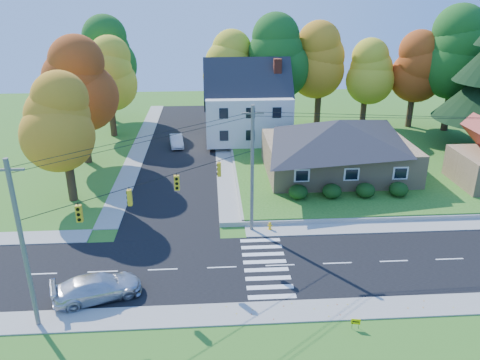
{
  "coord_description": "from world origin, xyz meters",
  "views": [
    {
      "loc": [
        -4.56,
        -27.24,
        17.58
      ],
      "look_at": [
        -2.23,
        8.0,
        3.14
      ],
      "focal_mm": 35.0,
      "sensor_mm": 36.0,
      "label": 1
    }
  ],
  "objects_px": {
    "white_car": "(177,141)",
    "fire_hydrant": "(270,226)",
    "ranch_house": "(338,146)",
    "silver_sedan": "(97,287)"
  },
  "relations": [
    {
      "from": "fire_hydrant",
      "to": "white_car",
      "type": "bearing_deg",
      "value": 111.47
    },
    {
      "from": "ranch_house",
      "to": "white_car",
      "type": "relative_size",
      "value": 3.54
    },
    {
      "from": "white_car",
      "to": "fire_hydrant",
      "type": "height_order",
      "value": "white_car"
    },
    {
      "from": "ranch_house",
      "to": "white_car",
      "type": "height_order",
      "value": "ranch_house"
    },
    {
      "from": "white_car",
      "to": "fire_hydrant",
      "type": "relative_size",
      "value": 5.88
    },
    {
      "from": "white_car",
      "to": "fire_hydrant",
      "type": "distance_m",
      "value": 23.41
    },
    {
      "from": "white_car",
      "to": "fire_hydrant",
      "type": "xyz_separation_m",
      "value": [
        8.57,
        -21.78,
        -0.36
      ]
    },
    {
      "from": "fire_hydrant",
      "to": "silver_sedan",
      "type": "bearing_deg",
      "value": -145.34
    },
    {
      "from": "fire_hydrant",
      "to": "ranch_house",
      "type": "bearing_deg",
      "value": 53.46
    },
    {
      "from": "white_car",
      "to": "fire_hydrant",
      "type": "bearing_deg",
      "value": -76.26
    }
  ]
}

